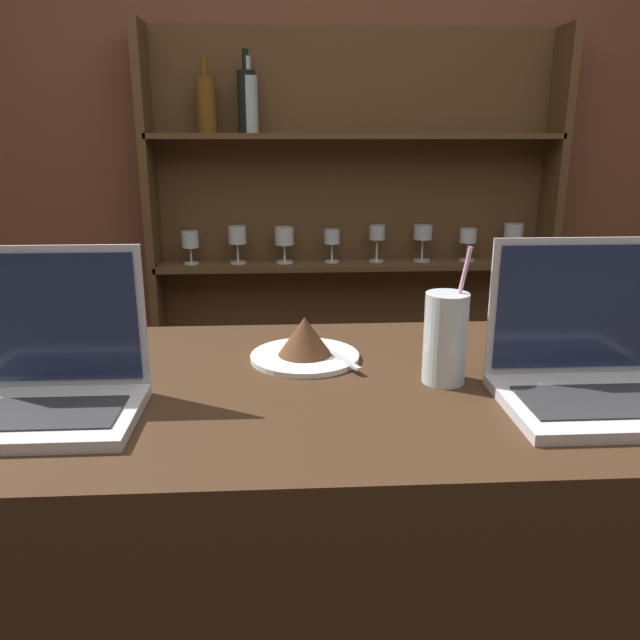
% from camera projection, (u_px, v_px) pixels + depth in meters
% --- Properties ---
extents(bar_counter, '(2.09, 0.68, 1.09)m').
position_uv_depth(bar_counter, '(381.00, 634.00, 1.24)').
color(bar_counter, '#382314').
rests_on(bar_counter, ground_plane).
extents(back_wall, '(7.00, 0.06, 2.70)m').
position_uv_depth(back_wall, '(330.00, 176.00, 2.38)').
color(back_wall, brown).
rests_on(back_wall, ground_plane).
extents(back_shelf, '(1.51, 0.18, 1.87)m').
position_uv_depth(back_shelf, '(349.00, 275.00, 2.41)').
color(back_shelf, brown).
rests_on(back_shelf, ground_plane).
extents(laptop_near, '(0.30, 0.20, 0.25)m').
position_uv_depth(laptop_near, '(42.00, 376.00, 0.94)').
color(laptop_near, silver).
rests_on(laptop_near, bar_counter).
extents(laptop_far, '(0.31, 0.23, 0.25)m').
position_uv_depth(laptop_far, '(595.00, 366.00, 0.99)').
color(laptop_far, silver).
rests_on(laptop_far, bar_counter).
extents(cake_plate, '(0.21, 0.21, 0.08)m').
position_uv_depth(cake_plate, '(305.00, 344.00, 1.17)').
color(cake_plate, white).
rests_on(cake_plate, bar_counter).
extents(water_glass, '(0.07, 0.07, 0.23)m').
position_uv_depth(water_glass, '(445.00, 338.00, 1.05)').
color(water_glass, silver).
rests_on(water_glass, bar_counter).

